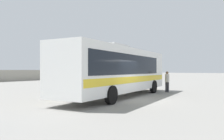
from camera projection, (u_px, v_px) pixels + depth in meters
ground_plane at (32, 92)px, 19.41m from camera, size 300.00×300.00×0.00m
coach_bus_white_yellow at (118, 70)px, 15.84m from camera, size 12.47×3.32×3.61m
attendant_by_bus_door at (167, 80)px, 19.29m from camera, size 0.37×0.37×1.78m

